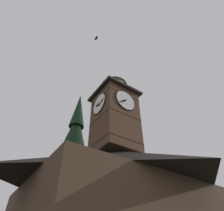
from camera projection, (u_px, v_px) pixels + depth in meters
building_main at (125, 210)px, 12.93m from camera, size 13.76×10.49×8.78m
clock_tower at (115, 114)px, 19.02m from camera, size 4.24×4.24×9.66m
pine_tree_behind at (69, 182)px, 17.33m from camera, size 5.18×5.18×17.96m
moon at (58, 192)px, 53.72m from camera, size 2.08×2.08×2.08m
flying_bird_high at (96, 38)px, 20.24m from camera, size 0.27×0.49×0.15m
flying_bird_low at (116, 82)px, 27.19m from camera, size 0.56×0.34×0.14m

